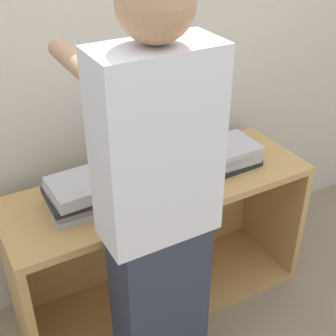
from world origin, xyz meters
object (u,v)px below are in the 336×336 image
laptop_stack_left (87,192)px  laptop_stack_right (223,155)px  laptop_open (155,169)px  person (157,220)px

laptop_stack_left → laptop_stack_right: bearing=0.0°
laptop_open → person: bearing=-116.7°
laptop_open → person: (-0.23, -0.45, 0.10)m
laptop_open → person: 0.52m
person → laptop_open: bearing=63.3°
laptop_stack_right → person: (-0.57, -0.40, 0.10)m
laptop_open → laptop_stack_left: size_ratio=0.93×
laptop_open → person: person is taller
laptop_open → laptop_stack_left: 0.35m
person → laptop_stack_right: bearing=35.5°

